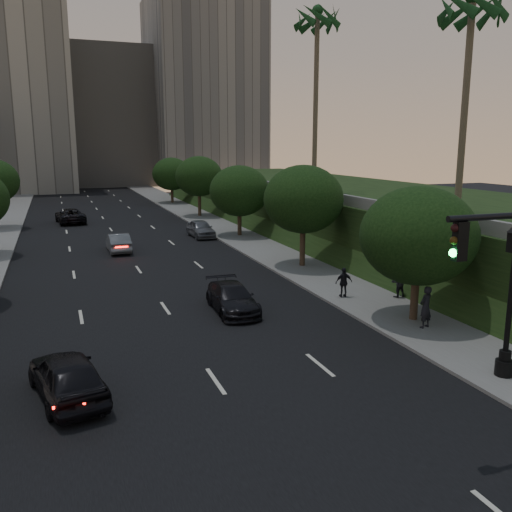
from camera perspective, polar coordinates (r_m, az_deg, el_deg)
name	(u,v)px	position (r m, az deg, el deg)	size (l,w,h in m)	color
ground	(269,459)	(15.01, 1.40, -20.61)	(160.00, 160.00, 0.00)	black
road_surface	(125,250)	(42.80, -13.61, 0.58)	(16.00, 140.00, 0.02)	black
sidewalk_right	(251,241)	(45.08, -0.58, 1.55)	(4.50, 140.00, 0.15)	slate
embankment	(386,215)	(48.29, 13.52, 4.22)	(18.00, 90.00, 4.00)	black
parapet_wall	(297,191)	(43.90, 4.32, 6.87)	(0.35, 90.00, 0.70)	slate
office_block_mid	(107,118)	(114.39, -15.36, 13.80)	(22.00, 18.00, 26.00)	gray
office_block_right	(203,92)	(111.98, -5.60, 16.77)	(20.00, 22.00, 36.00)	gray
tree_right_a	(418,236)	(25.15, 16.71, 2.05)	(5.20, 5.20, 6.24)	#38281C
tree_right_b	(303,199)	(35.32, 5.00, 5.96)	(5.20, 5.20, 6.74)	#38281C
tree_right_c	(239,191)	(47.40, -1.77, 6.86)	(5.20, 5.20, 6.24)	#38281C
tree_right_d	(199,176)	(60.76, -6.02, 8.33)	(5.20, 5.20, 6.74)	#38281C
tree_right_e	(172,174)	(75.39, -8.89, 8.53)	(5.20, 5.20, 6.24)	#38281C
palm_mid	(472,9)	(34.80, 21.80, 23.02)	(3.20, 3.20, 13.00)	#4C4233
palm_far	(317,22)	(47.61, 6.48, 23.29)	(3.20, 3.20, 15.50)	#4C4233
street_lamp	(510,307)	(20.29, 25.16, -4.84)	(0.64, 0.64, 5.62)	black
sedan_near_left	(67,376)	(18.70, -19.27, -11.80)	(1.83, 4.55, 1.55)	black
sedan_mid_left	(118,243)	(42.26, -14.29, 1.38)	(1.51, 4.34, 1.43)	slate
sedan_far_left	(70,216)	(59.15, -18.97, 4.03)	(2.55, 5.53, 1.54)	black
sedan_near_right	(232,298)	(26.43, -2.52, -4.45)	(1.89, 4.64, 1.35)	black
sedan_far_right	(201,229)	(47.71, -5.85, 2.88)	(1.78, 4.42, 1.51)	slate
pedestrian_a	(426,307)	(24.73, 17.42, -5.15)	(0.68, 0.45, 1.86)	black
pedestrian_b	(398,282)	(29.27, 14.72, -2.68)	(0.77, 0.60, 1.59)	black
pedestrian_c	(344,282)	(28.71, 9.23, -2.75)	(0.92, 0.38, 1.57)	black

